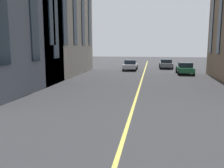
{
  "coord_description": "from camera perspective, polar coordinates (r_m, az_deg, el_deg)",
  "views": [
    {
      "loc": [
        7.02,
        -0.97,
        3.42
      ],
      "look_at": [
        15.98,
        0.53,
        1.95
      ],
      "focal_mm": 38.26,
      "sensor_mm": 36.0,
      "label": 1
    }
  ],
  "objects": [
    {
      "name": "lane_centre_line",
      "position": [
        13.45,
        5.08,
        -5.52
      ],
      "size": [
        80.0,
        0.16,
        0.01
      ],
      "color": "#D8C64C",
      "rests_on": "ground_plane"
    },
    {
      "name": "car_silver_parked_a",
      "position": [
        33.46,
        4.41,
        4.53
      ],
      "size": [
        3.9,
        1.89,
        1.4
      ],
      "color": "#B7BABF",
      "rests_on": "ground_plane"
    },
    {
      "name": "car_grey_parked_b",
      "position": [
        36.91,
        12.76,
        4.77
      ],
      "size": [
        4.4,
        1.95,
        1.37
      ],
      "color": "slate",
      "rests_on": "ground_plane"
    },
    {
      "name": "car_green_trailing",
      "position": [
        29.96,
        17.04,
        3.61
      ],
      "size": [
        3.9,
        1.89,
        1.4
      ],
      "color": "#1E6038",
      "rests_on": "ground_plane"
    }
  ]
}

